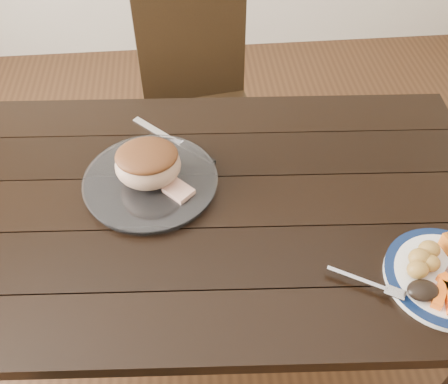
{
  "coord_description": "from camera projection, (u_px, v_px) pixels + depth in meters",
  "views": [
    {
      "loc": [
        0.0,
        -0.87,
        1.73
      ],
      "look_at": [
        0.08,
        -0.02,
        0.8
      ],
      "focal_mm": 40.0,
      "sensor_mm": 36.0,
      "label": 1
    }
  ],
  "objects": [
    {
      "name": "cut_slice",
      "position": [
        179.0,
        191.0,
        1.3
      ],
      "size": [
        0.09,
        0.09,
        0.02
      ],
      "primitive_type": "cube",
      "rotation": [
        0.0,
        0.0,
        -0.82
      ],
      "color": "tan",
      "rests_on": "serving_platter"
    },
    {
      "name": "dining_table",
      "position": [
        195.0,
        224.0,
        1.38
      ],
      "size": [
        1.65,
        1.0,
        0.75
      ],
      "rotation": [
        0.0,
        0.0,
        -0.06
      ],
      "color": "black",
      "rests_on": "ground"
    },
    {
      "name": "dark_mushroom",
      "position": [
        423.0,
        290.0,
        1.09
      ],
      "size": [
        0.07,
        0.05,
        0.03
      ],
      "primitive_type": "ellipsoid",
      "color": "black",
      "rests_on": "dinner_plate"
    },
    {
      "name": "serving_platter",
      "position": [
        151.0,
        182.0,
        1.34
      ],
      "size": [
        0.35,
        0.35,
        0.02
      ],
      "primitive_type": "cylinder",
      "color": "white",
      "rests_on": "dining_table"
    },
    {
      "name": "fork",
      "position": [
        371.0,
        284.0,
        1.12
      ],
      "size": [
        0.16,
        0.11,
        0.0
      ],
      "rotation": [
        0.0,
        0.0,
        -0.53
      ],
      "color": "silver",
      "rests_on": "dinner_plate"
    },
    {
      "name": "carving_knife",
      "position": [
        187.0,
        149.0,
        1.44
      ],
      "size": [
        0.24,
        0.24,
        0.01
      ],
      "rotation": [
        0.0,
        0.0,
        -0.79
      ],
      "color": "silver",
      "rests_on": "dining_table"
    },
    {
      "name": "dinner_plate",
      "position": [
        444.0,
        277.0,
        1.14
      ],
      "size": [
        0.27,
        0.27,
        0.02
      ],
      "primitive_type": "cylinder",
      "color": "white",
      "rests_on": "dining_table"
    },
    {
      "name": "plate_rim",
      "position": [
        446.0,
        275.0,
        1.14
      ],
      "size": [
        0.27,
        0.27,
        0.02
      ],
      "primitive_type": "torus",
      "color": "#0C1B3E",
      "rests_on": "dinner_plate"
    },
    {
      "name": "roast_joint",
      "position": [
        148.0,
        165.0,
        1.3
      ],
      "size": [
        0.17,
        0.15,
        0.11
      ],
      "primitive_type": "ellipsoid",
      "color": "tan",
      "rests_on": "serving_platter"
    },
    {
      "name": "ground",
      "position": [
        202.0,
        335.0,
        1.86
      ],
      "size": [
        4.0,
        4.0,
        0.0
      ],
      "primitive_type": "plane",
      "color": "#472B16",
      "rests_on": "ground"
    },
    {
      "name": "chair_far",
      "position": [
        199.0,
        100.0,
        1.98
      ],
      "size": [
        0.48,
        0.49,
        0.93
      ],
      "rotation": [
        0.0,
        0.0,
        3.3
      ],
      "color": "black",
      "rests_on": "ground"
    },
    {
      "name": "roasted_potatoes",
      "position": [
        424.0,
        259.0,
        1.13
      ],
      "size": [
        0.09,
        0.1,
        0.04
      ],
      "color": "gold",
      "rests_on": "dinner_plate"
    }
  ]
}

